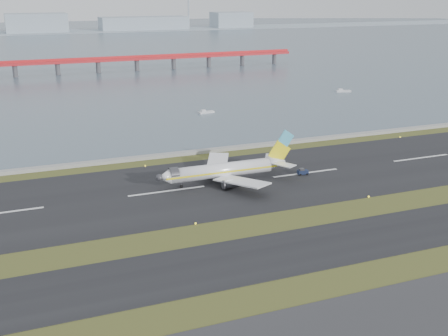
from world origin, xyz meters
The scene contains 11 objects.
ground centered at (0.00, 0.00, 0.00)m, with size 1000.00×1000.00×0.00m, color #334016.
taxiway_strip centered at (0.00, -12.00, 0.05)m, with size 1000.00×18.00×0.10m, color black.
runway_strip centered at (0.00, 30.00, 0.05)m, with size 1000.00×45.00×0.10m, color black.
seawall centered at (0.00, 60.00, 0.50)m, with size 1000.00×2.50×1.00m, color #979792.
bay_water centered at (0.00, 460.00, 0.00)m, with size 1400.00×800.00×1.30m, color #4C5C6D.
red_pier centered at (20.00, 250.00, 7.28)m, with size 260.00×5.00×10.20m.
far_shoreline centered at (13.62, 620.00, 6.07)m, with size 1400.00×80.00×60.50m.
airliner centered at (16.75, 31.18, 3.46)m, with size 38.52×32.89×12.80m.
pushback_tug centered at (38.59, 29.12, 0.90)m, with size 3.08×2.06×1.85m.
workboat_near centered at (41.21, 115.04, 0.51)m, with size 6.89×2.98×1.62m.
workboat_far centered at (121.94, 137.05, 0.56)m, with size 7.70×4.46×1.78m.
Camera 1 is at (-35.78, -99.55, 48.87)m, focal length 45.00 mm.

